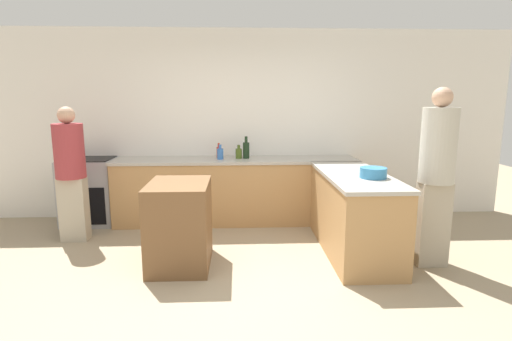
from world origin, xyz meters
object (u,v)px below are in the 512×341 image
(water_bottle_blue, at_px, (220,153))
(person_at_peninsula, at_px, (436,171))
(island_table, at_px, (180,224))
(vinegar_bottle_clear, at_px, (247,152))
(olive_oil_bottle, at_px, (239,153))
(mixing_bowl, at_px, (373,173))
(range_oven, at_px, (90,191))
(person_by_range, at_px, (71,170))
(hot_sauce_bottle, at_px, (219,152))
(wine_bottle_dark, at_px, (246,150))

(water_bottle_blue, relative_size, person_at_peninsula, 0.11)
(island_table, height_order, vinegar_bottle_clear, vinegar_bottle_clear)
(olive_oil_bottle, bearing_deg, mixing_bowl, -45.43)
(mixing_bowl, xyz_separation_m, olive_oil_bottle, (-1.41, 1.44, 0.02))
(olive_oil_bottle, bearing_deg, range_oven, 179.76)
(vinegar_bottle_clear, bearing_deg, range_oven, -177.37)
(mixing_bowl, xyz_separation_m, water_bottle_blue, (-1.67, 1.38, 0.03))
(island_table, relative_size, olive_oil_bottle, 4.65)
(person_by_range, bearing_deg, range_oven, 94.45)
(olive_oil_bottle, xyz_separation_m, person_at_peninsula, (2.01, -1.60, 0.02))
(island_table, distance_m, water_bottle_blue, 1.58)
(hot_sauce_bottle, bearing_deg, range_oven, -177.58)
(water_bottle_blue, relative_size, olive_oil_bottle, 1.07)
(wine_bottle_dark, bearing_deg, water_bottle_blue, -169.05)
(island_table, height_order, person_by_range, person_by_range)
(island_table, height_order, olive_oil_bottle, olive_oil_bottle)
(water_bottle_blue, relative_size, wine_bottle_dark, 0.66)
(range_oven, bearing_deg, wine_bottle_dark, 0.04)
(olive_oil_bottle, bearing_deg, hot_sauce_bottle, 163.17)
(range_oven, relative_size, hot_sauce_bottle, 4.39)
(vinegar_bottle_clear, bearing_deg, person_at_peninsula, -42.25)
(mixing_bowl, bearing_deg, range_oven, 157.54)
(wine_bottle_dark, xyz_separation_m, person_by_range, (-2.13, -0.70, -0.14))
(mixing_bowl, xyz_separation_m, wine_bottle_dark, (-1.31, 1.45, 0.07))
(range_oven, xyz_separation_m, water_bottle_blue, (1.82, -0.07, 0.53))
(island_table, xyz_separation_m, vinegar_bottle_clear, (0.74, 1.60, 0.54))
(range_oven, xyz_separation_m, vinegar_bottle_clear, (2.20, 0.10, 0.53))
(island_table, relative_size, person_at_peninsula, 0.48)
(range_oven, distance_m, hot_sauce_bottle, 1.88)
(range_oven, height_order, person_by_range, person_by_range)
(range_oven, bearing_deg, vinegar_bottle_clear, 2.63)
(olive_oil_bottle, height_order, wine_bottle_dark, wine_bottle_dark)
(water_bottle_blue, bearing_deg, mixing_bowl, -39.52)
(hot_sauce_bottle, xyz_separation_m, water_bottle_blue, (0.03, -0.14, -0.00))
(water_bottle_blue, xyz_separation_m, wine_bottle_dark, (0.36, 0.07, 0.04))
(olive_oil_bottle, distance_m, wine_bottle_dark, 0.11)
(mixing_bowl, height_order, hot_sauce_bottle, hot_sauce_bottle)
(range_oven, height_order, hot_sauce_bottle, hot_sauce_bottle)
(hot_sauce_bottle, bearing_deg, olive_oil_bottle, -16.83)
(person_by_range, xyz_separation_m, person_at_peninsula, (4.03, -0.92, 0.12))
(water_bottle_blue, relative_size, person_by_range, 0.12)
(mixing_bowl, bearing_deg, person_at_peninsula, -15.91)
(olive_oil_bottle, distance_m, person_by_range, 2.14)
(range_oven, distance_m, vinegar_bottle_clear, 2.26)
(wine_bottle_dark, bearing_deg, person_at_peninsula, -40.31)
(olive_oil_bottle, xyz_separation_m, person_by_range, (-2.03, -0.69, -0.09))
(mixing_bowl, bearing_deg, hot_sauce_bottle, 138.10)
(wine_bottle_dark, bearing_deg, person_by_range, -161.82)
(wine_bottle_dark, height_order, person_by_range, person_by_range)
(hot_sauce_bottle, xyz_separation_m, person_at_peninsula, (2.29, -1.69, 0.02))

